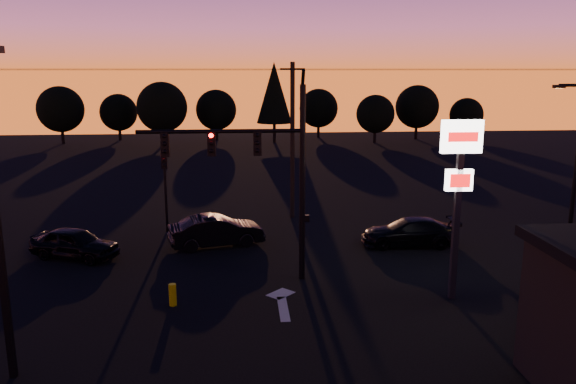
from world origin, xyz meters
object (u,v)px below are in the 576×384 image
object	(u,v)px
traffic_signal_mast	(263,163)
car_right	(409,232)
bollard	(173,295)
secondary_signal	(165,180)
car_mid	(216,231)
streetlight	(575,164)
pylon_sign	(459,172)
car_left	(75,243)

from	to	relation	value
traffic_signal_mast	car_right	size ratio (longest dim) A/B	1.82
bollard	car_right	xyz separation A→B (m)	(10.86, 6.43, 0.27)
secondary_signal	car_mid	distance (m)	4.38
streetlight	car_mid	size ratio (longest dim) A/B	1.73
traffic_signal_mast	car_mid	size ratio (longest dim) A/B	1.85
secondary_signal	streetlight	distance (m)	19.89
streetlight	secondary_signal	bearing A→B (deg)	162.44
pylon_sign	car_mid	world-z (taller)	pylon_sign
car_left	car_mid	distance (m)	6.60
secondary_signal	car_left	bearing A→B (deg)	-132.96
pylon_sign	car_right	bearing A→B (deg)	87.38
car_mid	streetlight	bearing A→B (deg)	-116.32
pylon_sign	car_right	size ratio (longest dim) A/B	1.44
pylon_sign	car_right	distance (m)	7.83
secondary_signal	car_right	bearing A→B (deg)	-15.46
car_mid	car_right	size ratio (longest dim) A/B	0.98
car_left	traffic_signal_mast	bearing A→B (deg)	-90.01
streetlight	car_right	distance (m)	8.02
bollard	traffic_signal_mast	bearing A→B (deg)	34.08
car_left	bollard	bearing A→B (deg)	-116.47
traffic_signal_mast	pylon_sign	bearing A→B (deg)	-19.36
pylon_sign	streetlight	xyz separation A→B (m)	(6.91, 4.00, -0.49)
secondary_signal	car_left	xyz separation A→B (m)	(-3.71, -3.99, -2.15)
streetlight	car_left	bearing A→B (deg)	174.95
pylon_sign	car_left	world-z (taller)	pylon_sign
pylon_sign	car_mid	xyz separation A→B (m)	(-9.24, 7.31, -4.15)
bollard	pylon_sign	bearing A→B (deg)	-0.83
streetlight	car_left	xyz separation A→B (m)	(-22.62, 2.00, -3.71)
streetlight	car_mid	distance (m)	16.89
car_mid	car_right	distance (m)	9.57
car_left	car_mid	size ratio (longest dim) A/B	0.90
car_right	traffic_signal_mast	bearing A→B (deg)	-58.01
bollard	car_right	world-z (taller)	car_right
streetlight	bollard	xyz separation A→B (m)	(-17.47, -3.85, -4.01)
streetlight	bollard	distance (m)	18.33
car_right	pylon_sign	bearing A→B (deg)	0.44
secondary_signal	bollard	xyz separation A→B (m)	(1.44, -9.83, -2.45)
bollard	car_right	bearing A→B (deg)	30.63
traffic_signal_mast	car_mid	xyz separation A→B (m)	(-2.14, 4.81, -4.17)
traffic_signal_mast	streetlight	bearing A→B (deg)	6.14
traffic_signal_mast	secondary_signal	xyz separation A→B (m)	(-4.90, 7.49, -2.07)
secondary_signal	pylon_sign	size ratio (longest dim) A/B	0.64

